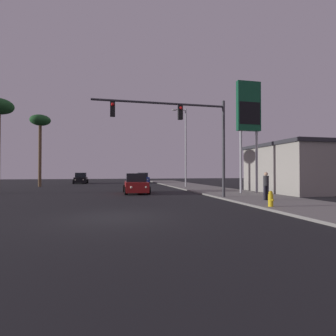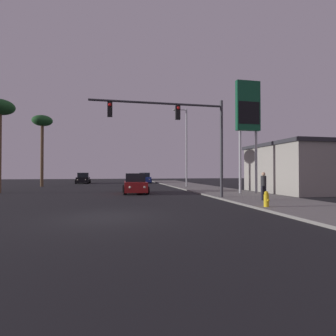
{
  "view_description": "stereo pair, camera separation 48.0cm",
  "coord_description": "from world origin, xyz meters",
  "px_view_note": "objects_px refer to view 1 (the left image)",
  "views": [
    {
      "loc": [
        -0.13,
        -10.59,
        1.8
      ],
      "look_at": [
        5.43,
        14.65,
        2.19
      ],
      "focal_mm": 28.0,
      "sensor_mm": 36.0,
      "label": 1
    },
    {
      "loc": [
        0.34,
        -10.69,
        1.8
      ],
      "look_at": [
        5.43,
        14.65,
        2.19
      ],
      "focal_mm": 28.0,
      "sensor_mm": 36.0,
      "label": 2
    }
  ],
  "objects_px": {
    "car_black": "(81,179)",
    "street_lamp": "(185,143)",
    "gas_station_sign": "(249,112)",
    "fire_hydrant": "(271,199)",
    "traffic_light_mast": "(187,126)",
    "pedestrian_on_sidewalk": "(266,185)",
    "palm_tree_mid": "(40,124)",
    "car_red": "(136,184)",
    "car_blue": "(142,178)"
  },
  "relations": [
    {
      "from": "traffic_light_mast",
      "to": "street_lamp",
      "type": "distance_m",
      "value": 13.11
    },
    {
      "from": "palm_tree_mid",
      "to": "car_black",
      "type": "bearing_deg",
      "value": 64.71
    },
    {
      "from": "street_lamp",
      "to": "palm_tree_mid",
      "type": "height_order",
      "value": "street_lamp"
    },
    {
      "from": "car_black",
      "to": "traffic_light_mast",
      "type": "distance_m",
      "value": 28.36
    },
    {
      "from": "car_red",
      "to": "fire_hydrant",
      "type": "relative_size",
      "value": 5.71
    },
    {
      "from": "car_red",
      "to": "traffic_light_mast",
      "type": "distance_m",
      "value": 7.56
    },
    {
      "from": "car_blue",
      "to": "car_red",
      "type": "xyz_separation_m",
      "value": [
        -2.98,
        -20.34,
        0.0
      ]
    },
    {
      "from": "car_blue",
      "to": "gas_station_sign",
      "type": "relative_size",
      "value": 0.48
    },
    {
      "from": "car_blue",
      "to": "car_red",
      "type": "distance_m",
      "value": 20.56
    },
    {
      "from": "car_blue",
      "to": "pedestrian_on_sidewalk",
      "type": "relative_size",
      "value": 2.59
    },
    {
      "from": "street_lamp",
      "to": "gas_station_sign",
      "type": "bearing_deg",
      "value": -75.66
    },
    {
      "from": "car_blue",
      "to": "traffic_light_mast",
      "type": "distance_m",
      "value": 26.42
    },
    {
      "from": "car_blue",
      "to": "fire_hydrant",
      "type": "relative_size",
      "value": 5.68
    },
    {
      "from": "car_blue",
      "to": "street_lamp",
      "type": "height_order",
      "value": "street_lamp"
    },
    {
      "from": "traffic_light_mast",
      "to": "pedestrian_on_sidewalk",
      "type": "relative_size",
      "value": 5.24
    },
    {
      "from": "traffic_light_mast",
      "to": "gas_station_sign",
      "type": "bearing_deg",
      "value": 24.47
    },
    {
      "from": "car_black",
      "to": "gas_station_sign",
      "type": "bearing_deg",
      "value": 121.09
    },
    {
      "from": "gas_station_sign",
      "to": "traffic_light_mast",
      "type": "bearing_deg",
      "value": -155.53
    },
    {
      "from": "car_red",
      "to": "palm_tree_mid",
      "type": "bearing_deg",
      "value": -47.84
    },
    {
      "from": "street_lamp",
      "to": "fire_hydrant",
      "type": "xyz_separation_m",
      "value": [
        -0.77,
        -17.72,
        -4.63
      ]
    },
    {
      "from": "gas_station_sign",
      "to": "fire_hydrant",
      "type": "xyz_separation_m",
      "value": [
        -3.3,
        -7.83,
        -6.13
      ]
    },
    {
      "from": "pedestrian_on_sidewalk",
      "to": "gas_station_sign",
      "type": "bearing_deg",
      "value": 70.75
    },
    {
      "from": "car_black",
      "to": "car_red",
      "type": "relative_size",
      "value": 1.0
    },
    {
      "from": "gas_station_sign",
      "to": "fire_hydrant",
      "type": "distance_m",
      "value": 10.48
    },
    {
      "from": "street_lamp",
      "to": "fire_hydrant",
      "type": "bearing_deg",
      "value": -92.48
    },
    {
      "from": "car_blue",
      "to": "pedestrian_on_sidewalk",
      "type": "xyz_separation_m",
      "value": [
        4.02,
        -28.5,
        0.27
      ]
    },
    {
      "from": "fire_hydrant",
      "to": "gas_station_sign",
      "type": "bearing_deg",
      "value": 67.17
    },
    {
      "from": "car_blue",
      "to": "gas_station_sign",
      "type": "height_order",
      "value": "gas_station_sign"
    },
    {
      "from": "street_lamp",
      "to": "car_red",
      "type": "bearing_deg",
      "value": -132.35
    },
    {
      "from": "pedestrian_on_sidewalk",
      "to": "car_black",
      "type": "bearing_deg",
      "value": 115.27
    },
    {
      "from": "car_red",
      "to": "palm_tree_mid",
      "type": "height_order",
      "value": "palm_tree_mid"
    },
    {
      "from": "traffic_light_mast",
      "to": "pedestrian_on_sidewalk",
      "type": "bearing_deg",
      "value": -29.51
    },
    {
      "from": "street_lamp",
      "to": "fire_hydrant",
      "type": "relative_size",
      "value": 11.84
    },
    {
      "from": "fire_hydrant",
      "to": "pedestrian_on_sidewalk",
      "type": "bearing_deg",
      "value": 60.86
    },
    {
      "from": "pedestrian_on_sidewalk",
      "to": "traffic_light_mast",
      "type": "bearing_deg",
      "value": 150.49
    },
    {
      "from": "palm_tree_mid",
      "to": "fire_hydrant",
      "type": "bearing_deg",
      "value": -55.39
    },
    {
      "from": "street_lamp",
      "to": "fire_hydrant",
      "type": "height_order",
      "value": "street_lamp"
    },
    {
      "from": "car_black",
      "to": "street_lamp",
      "type": "distance_m",
      "value": 19.4
    },
    {
      "from": "car_black",
      "to": "palm_tree_mid",
      "type": "relative_size",
      "value": 0.49
    },
    {
      "from": "car_black",
      "to": "car_blue",
      "type": "height_order",
      "value": "same"
    },
    {
      "from": "car_blue",
      "to": "fire_hydrant",
      "type": "distance_m",
      "value": 31.3
    },
    {
      "from": "pedestrian_on_sidewalk",
      "to": "palm_tree_mid",
      "type": "distance_m",
      "value": 27.82
    },
    {
      "from": "car_red",
      "to": "gas_station_sign",
      "type": "height_order",
      "value": "gas_station_sign"
    },
    {
      "from": "street_lamp",
      "to": "gas_station_sign",
      "type": "distance_m",
      "value": 10.32
    },
    {
      "from": "car_red",
      "to": "car_black",
      "type": "bearing_deg",
      "value": -70.49
    },
    {
      "from": "street_lamp",
      "to": "palm_tree_mid",
      "type": "xyz_separation_m",
      "value": [
        -16.81,
        5.52,
        2.54
      ]
    },
    {
      "from": "fire_hydrant",
      "to": "palm_tree_mid",
      "type": "xyz_separation_m",
      "value": [
        -16.04,
        23.24,
        7.17
      ]
    },
    {
      "from": "street_lamp",
      "to": "gas_station_sign",
      "type": "relative_size",
      "value": 1.0
    },
    {
      "from": "traffic_light_mast",
      "to": "street_lamp",
      "type": "height_order",
      "value": "street_lamp"
    },
    {
      "from": "car_black",
      "to": "gas_station_sign",
      "type": "relative_size",
      "value": 0.48
    }
  ]
}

